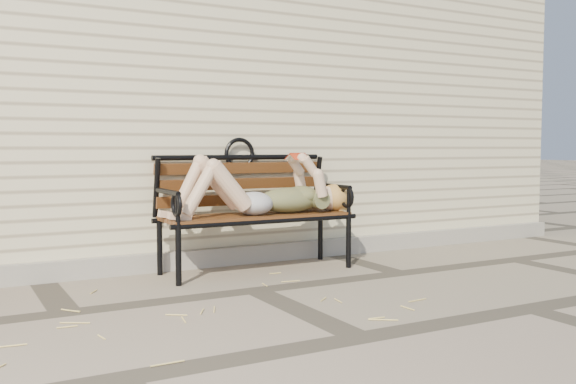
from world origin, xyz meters
TOP-DOWN VIEW (x-y plane):
  - ground at (0.00, 0.00)m, footprint 80.00×80.00m
  - house_wall at (0.00, 3.00)m, footprint 8.00×4.00m
  - foundation_strip at (0.00, 0.97)m, footprint 8.00×0.10m
  - garden_bench at (0.31, 0.72)m, footprint 1.64×0.65m
  - reading_woman at (0.32, 0.59)m, footprint 1.55×0.35m
  - straw_scatter at (-0.64, -0.50)m, footprint 3.04×1.47m

SIDE VIEW (x-z plane):
  - ground at x=0.00m, z-range 0.00..0.00m
  - straw_scatter at x=-0.64m, z-range 0.00..0.01m
  - foundation_strip at x=0.00m, z-range 0.00..0.15m
  - garden_bench at x=0.31m, z-range 0.06..1.13m
  - reading_woman at x=0.32m, z-range 0.39..0.88m
  - house_wall at x=0.00m, z-range 0.00..3.00m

